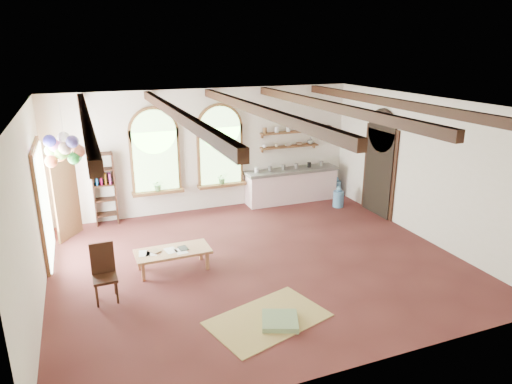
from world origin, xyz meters
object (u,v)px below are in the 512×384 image
balloon_cluster (65,149)px  side_chair (106,285)px  kitchen_counter (291,185)px  coffee_table (173,253)px

balloon_cluster → side_chair: bearing=-76.9°
kitchen_counter → side_chair: size_ratio=2.63×
coffee_table → kitchen_counter: bearing=36.3°
coffee_table → balloon_cluster: size_ratio=1.27×
side_chair → balloon_cluster: balloon_cluster is taller
side_chair → coffee_table: bearing=28.0°
coffee_table → side_chair: 1.49m
coffee_table → side_chair: (-1.31, -0.70, -0.07)m
kitchen_counter → side_chair: 6.40m
kitchen_counter → balloon_cluster: (-5.71, -1.78, 1.86)m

